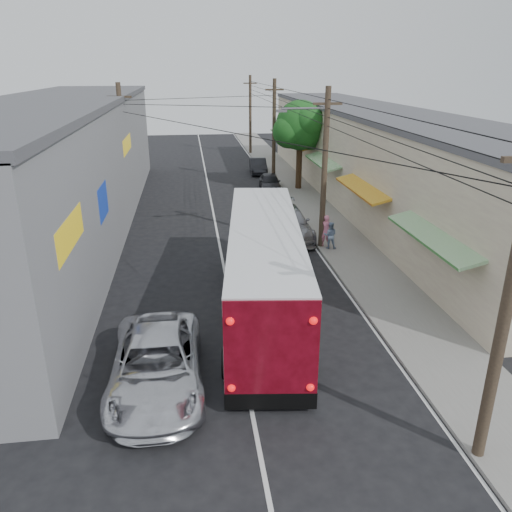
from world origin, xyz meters
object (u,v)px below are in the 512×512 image
Objects in this scene: parked_car_mid at (270,182)px; pedestrian_near at (326,231)px; parked_suv at (287,223)px; coach_bus at (264,268)px; jeepney at (157,364)px; parked_car_far at (258,166)px; pedestrian_far at (330,235)px.

pedestrian_near is at bearing -81.80° from parked_car_mid.
coach_bus is at bearing -107.39° from parked_suv.
pedestrian_near is at bearing 64.49° from coach_bus.
jeepney is 3.40× the size of pedestrian_near.
parked_car_far is 19.66m from pedestrian_near.
parked_car_far is (0.80, 17.50, -0.16)m from parked_suv.
parked_car_far is at bearing 94.71° from parked_car_mid.
jeepney is 14.64m from parked_suv.
parked_car_far is 2.34× the size of pedestrian_near.
jeepney is 4.09× the size of pedestrian_far.
parked_car_far is at bearing -71.60° from pedestrian_far.
jeepney is (-3.80, -4.39, -1.01)m from coach_bus.
jeepney is 13.61m from pedestrian_near.
parked_suv is 1.41× the size of parked_car_far.
coach_bus is 26.51m from parked_car_far.
pedestrian_far is (1.75, -2.47, 0.02)m from parked_suv.
coach_bus is 7.88m from pedestrian_near.
parked_car_far is (7.19, 30.66, -0.14)m from jeepney.
coach_bus is at bearing 71.16° from pedestrian_far.
jeepney is at bearing 72.17° from pedestrian_near.
parked_car_far is 19.98m from pedestrian_far.
pedestrian_near is 0.38m from pedestrian_far.
coach_bus is 8.84× the size of pedestrian_far.
parked_car_mid is at bearing 84.88° from parked_suv.
jeepney reaches higher than parked_car_far.
pedestrian_near is (7.99, 11.02, 0.17)m from jeepney.
pedestrian_far is at bearing -55.59° from parked_suv.
parked_suv reaches higher than parked_car_mid.
parked_car_mid is 13.46m from pedestrian_far.
parked_car_mid is (7.19, 24.13, -0.15)m from jeepney.
parked_suv is (6.39, 13.17, 0.01)m from jeepney.
parked_car_mid is 6.53m from parked_car_far.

